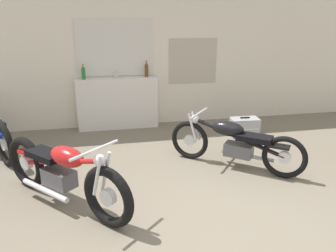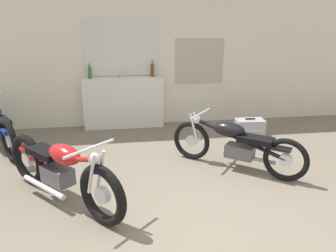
# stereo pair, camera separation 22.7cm
# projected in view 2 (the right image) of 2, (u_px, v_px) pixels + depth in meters

# --- Properties ---
(ground_plane) EXTENTS (24.00, 24.00, 0.00)m
(ground_plane) POSITION_uv_depth(u_px,v_px,m) (208.00, 234.00, 3.37)
(ground_plane) COLOR #706656
(wall_back) EXTENTS (10.00, 0.07, 2.80)m
(wall_back) POSITION_uv_depth(u_px,v_px,m) (161.00, 55.00, 6.48)
(wall_back) COLOR beige
(wall_back) RESTS_ON ground_plane
(sill_counter) EXTENTS (1.56, 0.28, 1.00)m
(sill_counter) POSITION_uv_depth(u_px,v_px,m) (124.00, 103.00, 6.49)
(sill_counter) COLOR silver
(sill_counter) RESTS_ON ground_plane
(bottle_leftmost) EXTENTS (0.07, 0.07, 0.29)m
(bottle_leftmost) POSITION_uv_depth(u_px,v_px,m) (90.00, 72.00, 6.18)
(bottle_leftmost) COLOR #23662D
(bottle_leftmost) RESTS_ON sill_counter
(bottle_left_center) EXTENTS (0.06, 0.06, 0.18)m
(bottle_left_center) POSITION_uv_depth(u_px,v_px,m) (122.00, 74.00, 6.28)
(bottle_left_center) COLOR #B7B2A8
(bottle_left_center) RESTS_ON sill_counter
(bottle_center) EXTENTS (0.07, 0.07, 0.32)m
(bottle_center) POSITION_uv_depth(u_px,v_px,m) (152.00, 69.00, 6.39)
(bottle_center) COLOR #5B3814
(bottle_center) RESTS_ON sill_counter
(motorcycle_black) EXTENTS (1.62, 1.33, 0.77)m
(motorcycle_black) POSITION_uv_depth(u_px,v_px,m) (236.00, 144.00, 4.69)
(motorcycle_black) COLOR black
(motorcycle_black) RESTS_ON ground_plane
(motorcycle_red) EXTENTS (1.56, 1.64, 0.85)m
(motorcycle_red) POSITION_uv_depth(u_px,v_px,m) (60.00, 170.00, 3.84)
(motorcycle_red) COLOR black
(motorcycle_red) RESTS_ON ground_plane
(hard_case_silver) EXTENTS (0.54, 0.35, 0.36)m
(hard_case_silver) POSITION_uv_depth(u_px,v_px,m) (249.00, 128.00, 6.04)
(hard_case_silver) COLOR #9E9EA3
(hard_case_silver) RESTS_ON ground_plane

